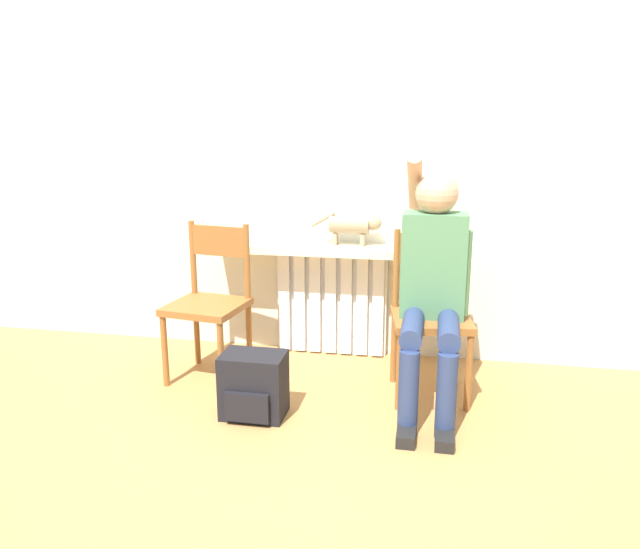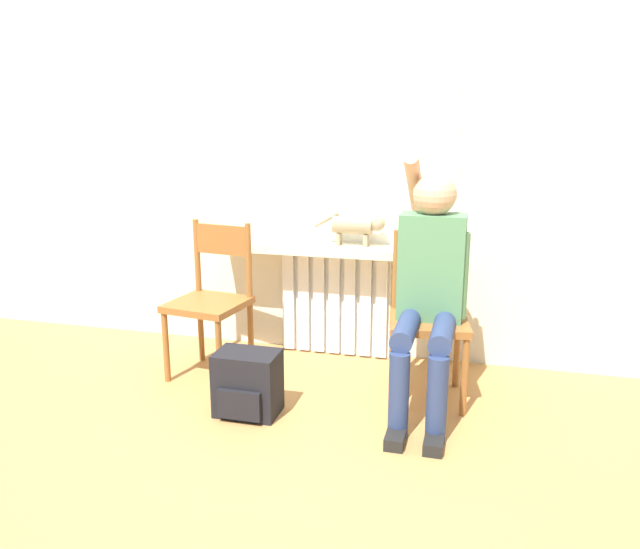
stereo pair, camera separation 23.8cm
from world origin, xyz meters
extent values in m
plane|color=#B27F47|center=(0.00, 0.00, 0.00)|extent=(12.00, 12.00, 0.00)
cube|color=beige|center=(0.00, 1.23, 1.35)|extent=(7.00, 0.06, 2.70)
cube|color=white|center=(0.00, 1.16, 0.34)|extent=(0.71, 0.05, 0.69)
cube|color=white|center=(-0.31, 1.12, 0.34)|extent=(0.07, 0.03, 0.66)
cube|color=white|center=(-0.20, 1.12, 0.34)|extent=(0.07, 0.03, 0.66)
cube|color=white|center=(-0.10, 1.12, 0.34)|extent=(0.07, 0.03, 0.66)
cube|color=white|center=(0.00, 1.12, 0.34)|extent=(0.07, 0.03, 0.66)
cube|color=white|center=(0.10, 1.12, 0.34)|extent=(0.07, 0.03, 0.66)
cube|color=white|center=(0.20, 1.12, 0.34)|extent=(0.07, 0.03, 0.66)
cube|color=white|center=(0.31, 1.12, 0.34)|extent=(0.07, 0.03, 0.66)
cube|color=beige|center=(0.00, 1.07, 0.71)|extent=(1.52, 0.26, 0.05)
cube|color=white|center=(0.00, 1.20, 1.35)|extent=(1.46, 0.01, 1.23)
cube|color=brown|center=(-0.64, 0.61, 0.44)|extent=(0.47, 0.47, 0.04)
cylinder|color=brown|center=(-0.85, 0.45, 0.21)|extent=(0.04, 0.04, 0.42)
cylinder|color=brown|center=(-0.49, 0.40, 0.21)|extent=(0.04, 0.04, 0.42)
cylinder|color=brown|center=(-0.80, 0.81, 0.21)|extent=(0.04, 0.04, 0.42)
cylinder|color=brown|center=(-0.44, 0.76, 0.21)|extent=(0.04, 0.04, 0.42)
cylinder|color=brown|center=(-0.80, 0.81, 0.69)|extent=(0.04, 0.04, 0.45)
cylinder|color=brown|center=(-0.44, 0.76, 0.69)|extent=(0.04, 0.04, 0.45)
cube|color=brown|center=(-0.62, 0.79, 0.80)|extent=(0.37, 0.08, 0.18)
cube|color=brown|center=(0.64, 0.61, 0.44)|extent=(0.47, 0.47, 0.04)
cylinder|color=brown|center=(0.49, 0.40, 0.21)|extent=(0.04, 0.04, 0.42)
cylinder|color=brown|center=(0.85, 0.46, 0.21)|extent=(0.04, 0.04, 0.42)
cylinder|color=brown|center=(0.44, 0.76, 0.21)|extent=(0.04, 0.04, 0.42)
cylinder|color=brown|center=(0.79, 0.81, 0.21)|extent=(0.04, 0.04, 0.42)
cylinder|color=brown|center=(0.44, 0.76, 0.69)|extent=(0.04, 0.04, 0.45)
cylinder|color=brown|center=(0.79, 0.81, 0.69)|extent=(0.04, 0.04, 0.45)
cube|color=brown|center=(0.62, 0.79, 0.80)|extent=(0.37, 0.08, 0.18)
cylinder|color=navy|center=(0.55, 0.38, 0.48)|extent=(0.11, 0.49, 0.11)
cylinder|color=navy|center=(0.73, 0.38, 0.48)|extent=(0.11, 0.49, 0.11)
cylinder|color=navy|center=(0.55, 0.14, 0.22)|extent=(0.10, 0.10, 0.43)
cylinder|color=navy|center=(0.73, 0.14, 0.22)|extent=(0.10, 0.10, 0.43)
cube|color=black|center=(0.55, 0.08, 0.03)|extent=(0.09, 0.20, 0.06)
cube|color=black|center=(0.73, 0.08, 0.03)|extent=(0.09, 0.20, 0.06)
cube|color=#4C7F56|center=(0.64, 0.63, 0.74)|extent=(0.34, 0.20, 0.56)
sphere|color=tan|center=(0.64, 0.63, 1.13)|extent=(0.22, 0.22, 0.22)
cylinder|color=tan|center=(0.52, 0.77, 1.16)|extent=(0.08, 0.50, 0.38)
cylinder|color=#4C7F56|center=(0.80, 0.59, 0.72)|extent=(0.08, 0.08, 0.45)
cylinder|color=#9E896B|center=(0.12, 1.09, 0.87)|extent=(0.25, 0.11, 0.11)
sphere|color=#9E896B|center=(0.27, 1.09, 0.89)|extent=(0.10, 0.10, 0.10)
cone|color=#9E896B|center=(0.27, 1.06, 0.93)|extent=(0.03, 0.03, 0.03)
cone|color=#9E896B|center=(0.27, 1.11, 0.93)|extent=(0.03, 0.03, 0.03)
cylinder|color=#9E896B|center=(0.21, 1.06, 0.78)|extent=(0.03, 0.03, 0.08)
cylinder|color=#9E896B|center=(0.21, 1.12, 0.78)|extent=(0.03, 0.03, 0.08)
cylinder|color=#9E896B|center=(0.03, 1.06, 0.78)|extent=(0.03, 0.03, 0.08)
cylinder|color=#9E896B|center=(0.03, 1.12, 0.78)|extent=(0.03, 0.03, 0.08)
cylinder|color=#9E896B|center=(-0.05, 1.09, 0.90)|extent=(0.16, 0.03, 0.11)
cube|color=black|center=(-0.24, 0.19, 0.17)|extent=(0.33, 0.22, 0.34)
cube|color=black|center=(-0.24, 0.07, 0.10)|extent=(0.23, 0.03, 0.15)
camera|label=1|loc=(0.66, -2.67, 1.51)|focal=35.00mm
camera|label=2|loc=(0.89, -2.61, 1.51)|focal=35.00mm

